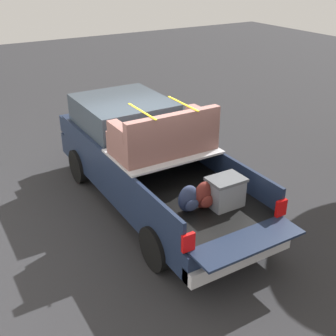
% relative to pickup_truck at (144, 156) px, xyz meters
% --- Properties ---
extents(ground_plane, '(40.00, 40.00, 0.00)m').
position_rel_pickup_truck_xyz_m(ground_plane, '(-0.37, 0.00, -0.97)').
color(ground_plane, '#262628').
extents(pickup_truck, '(6.05, 2.06, 2.23)m').
position_rel_pickup_truck_xyz_m(pickup_truck, '(0.00, 0.00, 0.00)').
color(pickup_truck, '#162138').
rests_on(pickup_truck, ground_plane).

